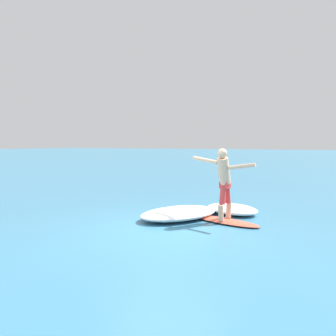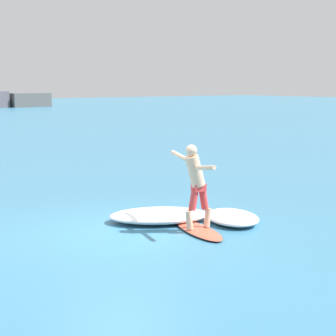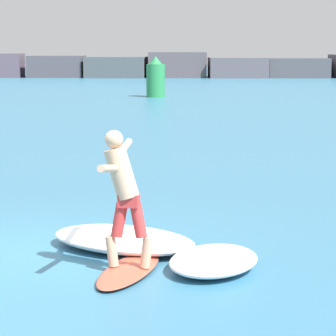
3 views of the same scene
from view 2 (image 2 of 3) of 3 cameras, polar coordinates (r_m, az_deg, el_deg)
ground_plane at (r=11.64m, az=-5.15°, el=-6.60°), size 200.00×200.00×0.00m
surfboard at (r=11.74m, az=3.03°, el=-6.26°), size 1.04×2.07×0.21m
surfer at (r=11.44m, az=2.83°, el=-1.17°), size 0.65×1.64×1.76m
wave_foam_at_tail at (r=12.49m, az=-0.90°, el=-4.84°), size 2.55×2.17×0.28m
wave_foam_at_nose at (r=12.49m, az=6.53°, el=-4.99°), size 1.56×1.81×0.24m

